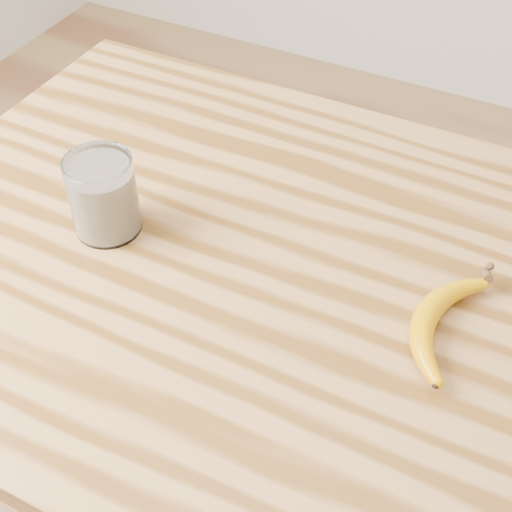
% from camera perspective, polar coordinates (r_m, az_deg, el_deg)
% --- Properties ---
extents(table, '(1.20, 0.80, 0.90)m').
position_cam_1_polar(table, '(1.01, 3.71, -6.87)').
color(table, '#A2733F').
rests_on(table, ground).
extents(smoothie_glass, '(0.09, 0.09, 0.11)m').
position_cam_1_polar(smoothie_glass, '(0.97, -12.11, 4.65)').
color(smoothie_glass, white).
rests_on(smoothie_glass, table).
extents(banana, '(0.10, 0.26, 0.03)m').
position_cam_1_polar(banana, '(0.87, 13.42, -4.68)').
color(banana, '#CB8800').
rests_on(banana, table).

